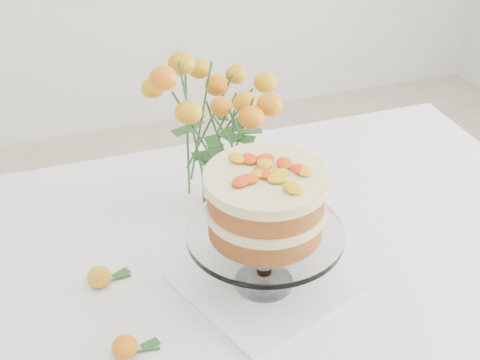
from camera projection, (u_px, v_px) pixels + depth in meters
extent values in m
cube|color=tan|center=(245.00, 265.00, 1.33)|extent=(1.40, 0.90, 0.04)
cylinder|color=tan|center=(399.00, 240.00, 2.00)|extent=(0.06, 0.06, 0.71)
cube|color=white|center=(245.00, 256.00, 1.32)|extent=(1.42, 0.92, 0.01)
cube|color=white|center=(187.00, 179.00, 1.74)|extent=(1.42, 0.01, 0.20)
cube|color=silver|center=(264.00, 284.00, 1.24)|extent=(0.35, 0.35, 0.01)
cylinder|color=white|center=(264.00, 256.00, 1.20)|extent=(0.03, 0.03, 0.09)
cylinder|color=white|center=(265.00, 233.00, 1.18)|extent=(0.28, 0.28, 0.01)
cylinder|color=#A35524|center=(265.00, 221.00, 1.16)|extent=(0.24, 0.24, 0.04)
cylinder|color=beige|center=(266.00, 208.00, 1.15)|extent=(0.24, 0.24, 0.02)
cylinder|color=#A35524|center=(266.00, 194.00, 1.13)|extent=(0.24, 0.24, 0.04)
cylinder|color=beige|center=(266.00, 179.00, 1.11)|extent=(0.25, 0.25, 0.02)
cylinder|color=white|center=(220.00, 203.00, 1.46)|extent=(0.06, 0.06, 0.01)
cylinder|color=white|center=(220.00, 185.00, 1.44)|extent=(0.08, 0.08, 0.09)
ellipsoid|color=gold|center=(99.00, 277.00, 1.24)|extent=(0.05, 0.05, 0.04)
cylinder|color=#265120|center=(117.00, 279.00, 1.26)|extent=(0.05, 0.01, 0.00)
ellipsoid|color=orange|center=(125.00, 347.00, 1.09)|extent=(0.04, 0.04, 0.04)
cylinder|color=#265120|center=(144.00, 351.00, 1.11)|extent=(0.05, 0.01, 0.00)
ellipsoid|color=#E3A60E|center=(201.00, 302.00, 1.21)|extent=(0.03, 0.02, 0.00)
ellipsoid|color=#E3A60E|center=(260.00, 304.00, 1.20)|extent=(0.03, 0.02, 0.00)
ellipsoid|color=#E3A60E|center=(290.00, 314.00, 1.18)|extent=(0.03, 0.02, 0.00)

